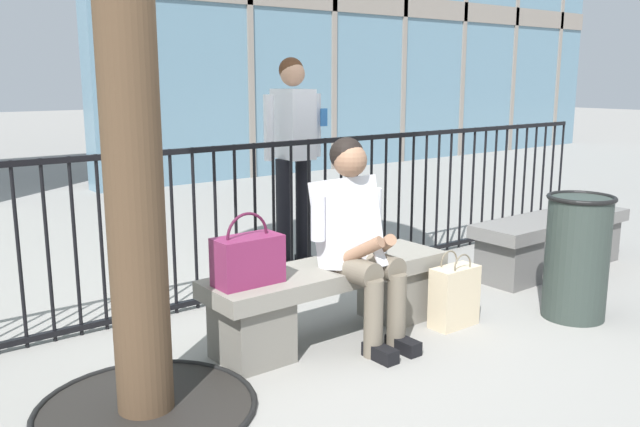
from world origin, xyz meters
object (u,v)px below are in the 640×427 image
(bystander_at_railing, at_px, (293,146))
(stone_bench, at_px, (330,294))
(seated_person_with_phone, at_px, (357,234))
(shopping_bag, at_px, (454,296))
(handbag_on_bench, at_px, (248,259))
(trash_can, at_px, (577,256))
(stone_bench_far, at_px, (552,238))

(bystander_at_railing, bearing_deg, stone_bench, -118.00)
(seated_person_with_phone, xyz_separation_m, shopping_bag, (0.63, -0.22, -0.45))
(handbag_on_bench, bearing_deg, stone_bench, 0.99)
(trash_can, bearing_deg, shopping_bag, 153.13)
(stone_bench, height_order, trash_can, trash_can)
(stone_bench, relative_size, trash_can, 1.96)
(stone_bench, height_order, bystander_at_railing, bystander_at_railing)
(trash_can, bearing_deg, stone_bench_far, 40.81)
(stone_bench, relative_size, shopping_bag, 3.31)
(seated_person_with_phone, bearing_deg, trash_can, -23.30)
(seated_person_with_phone, distance_m, trash_can, 1.52)
(stone_bench, relative_size, seated_person_with_phone, 1.32)
(handbag_on_bench, relative_size, stone_bench_far, 0.25)
(stone_bench, relative_size, bystander_at_railing, 0.94)
(shopping_bag, bearing_deg, seated_person_with_phone, 161.15)
(stone_bench, xyz_separation_m, shopping_bag, (0.73, -0.35, -0.07))
(bystander_at_railing, bearing_deg, stone_bench_far, -43.02)
(handbag_on_bench, distance_m, stone_bench_far, 2.91)
(seated_person_with_phone, distance_m, shopping_bag, 0.81)
(seated_person_with_phone, bearing_deg, stone_bench_far, 3.33)
(seated_person_with_phone, xyz_separation_m, stone_bench_far, (2.21, 0.13, -0.38))
(shopping_bag, distance_m, trash_can, 0.86)
(bystander_at_railing, distance_m, stone_bench_far, 2.23)
(stone_bench, bearing_deg, handbag_on_bench, -179.01)
(shopping_bag, relative_size, stone_bench_far, 0.30)
(stone_bench, height_order, seated_person_with_phone, seated_person_with_phone)
(seated_person_with_phone, bearing_deg, handbag_on_bench, 170.05)
(shopping_bag, distance_m, bystander_at_railing, 1.96)
(seated_person_with_phone, relative_size, trash_can, 1.49)
(seated_person_with_phone, xyz_separation_m, trash_can, (1.38, -0.59, -0.23))
(handbag_on_bench, height_order, stone_bench_far, handbag_on_bench)
(seated_person_with_phone, xyz_separation_m, handbag_on_bench, (-0.68, 0.12, -0.06))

